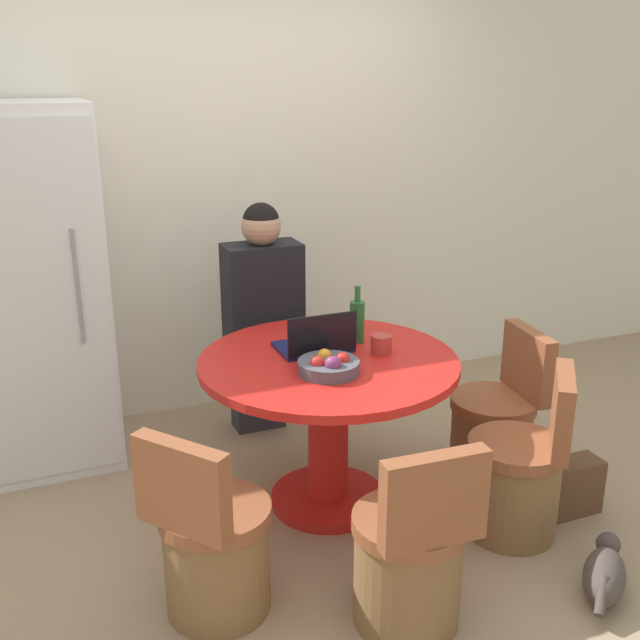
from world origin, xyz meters
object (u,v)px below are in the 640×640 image
(chair_near_right_corner, at_px, (518,478))
(bottle, at_px, (357,320))
(chair_right_side, at_px, (495,430))
(handbag, at_px, (569,487))
(chair_near_left_corner, at_px, (213,550))
(chair_near_camera, at_px, (410,561))
(cat, at_px, (604,574))
(refrigerator, at_px, (26,293))
(laptop, at_px, (315,343))
(dining_table, at_px, (328,402))
(fruit_bowl, at_px, (329,366))
(person_seated, at_px, (261,312))

(chair_near_right_corner, xyz_separation_m, bottle, (-0.47, 0.68, 0.58))
(chair_right_side, relative_size, handbag, 2.57)
(chair_near_left_corner, bearing_deg, bottle, -90.34)
(chair_near_camera, xyz_separation_m, chair_near_left_corner, (-0.64, 0.34, 0.00))
(chair_near_right_corner, bearing_deg, cat, 46.44)
(refrigerator, height_order, laptop, refrigerator)
(chair_near_left_corner, xyz_separation_m, laptop, (0.66, 0.63, 0.51))
(refrigerator, bearing_deg, chair_near_left_corner, -70.53)
(dining_table, bearing_deg, fruit_bowl, -112.28)
(chair_near_right_corner, height_order, bottle, bottle)
(laptop, height_order, cat, laptop)
(chair_near_camera, bearing_deg, chair_near_right_corner, -152.68)
(dining_table, relative_size, bottle, 4.25)
(chair_near_left_corner, height_order, cat, chair_near_left_corner)
(fruit_bowl, relative_size, bottle, 0.96)
(dining_table, distance_m, chair_near_right_corner, 0.90)
(laptop, bearing_deg, refrigerator, -36.07)
(dining_table, relative_size, chair_near_right_corner, 1.51)
(laptop, distance_m, bottle, 0.24)
(cat, bearing_deg, handbag, 20.42)
(chair_right_side, relative_size, laptop, 2.36)
(dining_table, bearing_deg, laptop, 100.13)
(refrigerator, height_order, person_seated, refrigerator)
(dining_table, distance_m, fruit_bowl, 0.30)
(person_seated, distance_m, bottle, 0.71)
(chair_near_camera, distance_m, laptop, 1.09)
(person_seated, bearing_deg, chair_near_camera, 90.56)
(chair_near_right_corner, height_order, handbag, chair_near_right_corner)
(chair_near_left_corner, bearing_deg, laptop, -83.89)
(refrigerator, height_order, handbag, refrigerator)
(handbag, bearing_deg, dining_table, 153.51)
(person_seated, xyz_separation_m, bottle, (0.26, -0.65, 0.12))
(bottle, bearing_deg, dining_table, -144.11)
(chair_near_left_corner, xyz_separation_m, chair_near_right_corner, (1.36, -0.01, 0.00))
(chair_near_left_corner, bearing_deg, fruit_bowl, -96.77)
(chair_right_side, xyz_separation_m, cat, (-0.10, -0.91, -0.18))
(bottle, bearing_deg, chair_right_side, -21.32)
(chair_near_right_corner, relative_size, bottle, 2.82)
(chair_near_camera, xyz_separation_m, laptop, (0.02, 0.97, 0.51))
(chair_near_camera, xyz_separation_m, person_seated, (-0.02, 1.66, 0.45))
(dining_table, height_order, chair_near_camera, chair_near_camera)
(person_seated, bearing_deg, dining_table, 93.91)
(cat, bearing_deg, bottle, 71.12)
(refrigerator, height_order, chair_right_side, refrigerator)
(chair_right_side, relative_size, bottle, 2.82)
(bottle, xyz_separation_m, cat, (0.54, -1.16, -0.75))
(laptop, height_order, handbag, laptop)
(person_seated, bearing_deg, chair_near_right_corner, 118.80)
(chair_near_left_corner, height_order, handbag, chair_near_left_corner)
(chair_near_camera, xyz_separation_m, handbag, (1.03, 0.36, -0.14))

